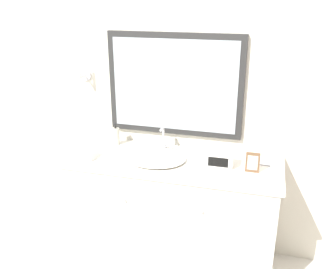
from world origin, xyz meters
name	(u,v)px	position (x,y,z in m)	size (l,w,h in m)	color
wall_back	(183,101)	(0.00, 0.65, 1.28)	(8.00, 0.18, 2.55)	silver
vanity_counter	(173,212)	(0.00, 0.32, 0.46)	(1.61, 0.61, 0.91)	silver
sink_basin	(156,157)	(-0.13, 0.30, 0.93)	(0.46, 0.43, 0.19)	silver
soap_bottle	(116,136)	(-0.53, 0.50, 0.98)	(0.06, 0.06, 0.18)	beige
appliance_box	(219,159)	(0.35, 0.32, 0.96)	(0.20, 0.12, 0.11)	white
picture_frame	(253,162)	(0.58, 0.28, 0.98)	(0.10, 0.01, 0.15)	brown
hand_towel_near_sink	(84,154)	(-0.66, 0.19, 0.94)	(0.19, 0.13, 0.05)	white
metal_tray	(263,162)	(0.65, 0.46, 0.91)	(0.18, 0.12, 0.01)	silver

